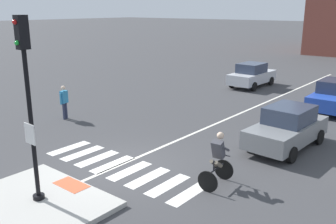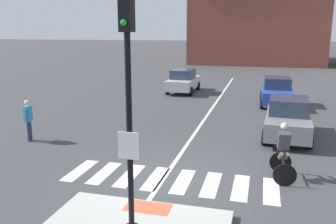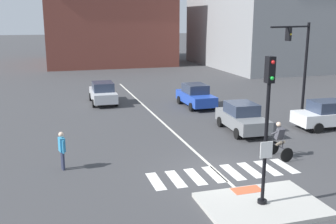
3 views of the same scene
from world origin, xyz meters
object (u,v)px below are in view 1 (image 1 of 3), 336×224
car_silver_westbound_distant (252,75)px  car_blue_eastbound_far (334,96)px  signal_pole (28,94)px  cyclist (218,158)px  pedestrian_at_curb_left (64,100)px  car_grey_eastbound_mid (287,128)px

car_silver_westbound_distant → car_blue_eastbound_far: size_ratio=1.00×
signal_pole → car_blue_eastbound_far: (3.36, 15.48, -2.34)m
cyclist → pedestrian_at_curb_left: (-9.61, 1.33, 0.11)m
signal_pole → car_grey_eastbound_mid: signal_pole is taller
cyclist → car_grey_eastbound_mid: bearing=85.2°
car_grey_eastbound_mid → pedestrian_at_curb_left: size_ratio=2.50×
car_silver_westbound_distant → pedestrian_at_curb_left: bearing=-104.8°
car_silver_westbound_distant → pedestrian_at_curb_left: pedestrian_at_curb_left is taller
car_blue_eastbound_far → pedestrian_at_curb_left: 13.95m
signal_pole → car_silver_westbound_distant: (-2.96, 18.51, -2.34)m
cyclist → pedestrian_at_curb_left: cyclist is taller
signal_pole → car_grey_eastbound_mid: 9.65m
cyclist → pedestrian_at_curb_left: 9.70m
car_silver_westbound_distant → pedestrian_at_curb_left: (-3.42, -13.01, 0.17)m
car_grey_eastbound_mid → cyclist: (-0.37, -4.47, 0.06)m
signal_pole → cyclist: bearing=52.3°
car_grey_eastbound_mid → pedestrian_at_curb_left: 10.46m
signal_pole → car_blue_eastbound_far: 16.01m
cyclist → signal_pole: bearing=-127.7°
car_grey_eastbound_mid → cyclist: bearing=-94.8°
car_blue_eastbound_far → cyclist: 11.31m
car_silver_westbound_distant → car_blue_eastbound_far: bearing=-25.6°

